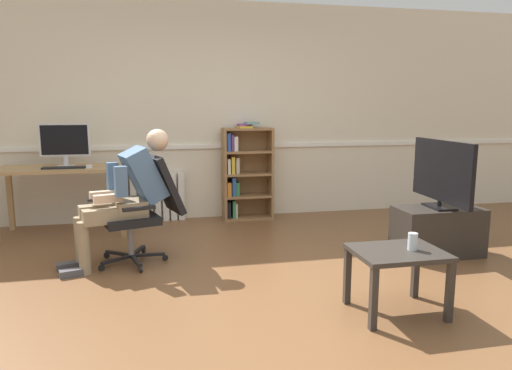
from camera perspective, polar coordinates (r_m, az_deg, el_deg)
name	(u,v)px	position (r m, az deg, el deg)	size (l,w,h in m)	color
ground_plane	(260,294)	(3.62, 0.50, -13.30)	(18.00, 18.00, 0.00)	brown
back_wall	(215,112)	(5.95, -5.10, 8.94)	(12.00, 0.13, 2.70)	beige
computer_desk	(63,176)	(5.56, -22.69, 1.01)	(1.36, 0.64, 0.76)	tan
imac_monitor	(65,142)	(5.59, -22.51, 4.97)	(0.54, 0.14, 0.48)	silver
keyboard	(64,168)	(5.40, -22.61, 2.00)	(0.44, 0.12, 0.02)	black
computer_mouse	(89,166)	(5.38, -19.87, 2.20)	(0.06, 0.10, 0.03)	white
bookshelf	(244,172)	(5.85, -1.55, 1.57)	(0.63, 0.29, 1.23)	olive
radiator	(150,197)	(5.90, -12.97, -1.49)	(0.86, 0.08, 0.60)	white
office_chair	(146,205)	(4.35, -13.40, -2.42)	(0.80, 0.66, 0.98)	black
person_seated	(126,193)	(4.28, -15.74, -0.99)	(1.01, 0.58, 1.21)	#937F60
tv_stand	(438,231)	(4.78, 21.48, -5.34)	(0.81, 0.41, 0.46)	#2D2823
tv_screen	(442,173)	(4.68, 21.92, 1.42)	(0.22, 0.99, 0.64)	black
coffee_table	(397,261)	(3.34, 17.03, -8.90)	(0.60, 0.48, 0.45)	#332D28
drinking_glass	(413,242)	(3.33, 18.75, -6.62)	(0.07, 0.07, 0.12)	silver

